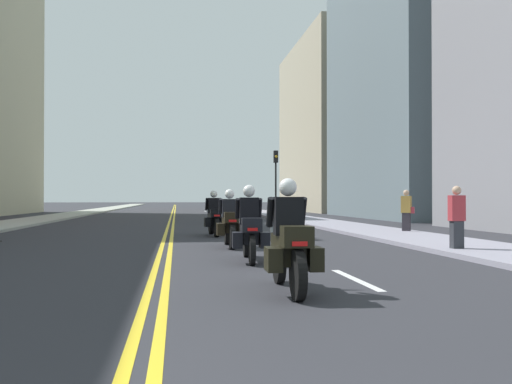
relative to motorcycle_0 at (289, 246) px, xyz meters
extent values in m
plane|color=#2A2B30|center=(-1.87, 41.08, -0.67)|extent=(264.00, 264.00, 0.00)
cube|color=#9FA295|center=(-9.74, 41.08, -0.61)|extent=(2.88, 144.00, 0.12)
cube|color=gray|center=(6.00, 41.08, -0.61)|extent=(2.88, 144.00, 0.12)
cube|color=yellow|center=(-1.99, 41.08, -0.66)|extent=(0.12, 132.00, 0.01)
cube|color=yellow|center=(-1.75, 41.08, -0.66)|extent=(0.12, 132.00, 0.01)
cube|color=silver|center=(1.34, 1.08, -0.66)|extent=(0.14, 2.40, 0.01)
cube|color=silver|center=(1.34, 7.08, -0.66)|extent=(0.14, 2.40, 0.01)
cube|color=silver|center=(1.34, 13.08, -0.66)|extent=(0.14, 2.40, 0.01)
cube|color=silver|center=(1.34, 19.08, -0.66)|extent=(0.14, 2.40, 0.01)
cube|color=silver|center=(1.34, 25.08, -0.66)|extent=(0.14, 2.40, 0.01)
cube|color=silver|center=(1.34, 31.08, -0.66)|extent=(0.14, 2.40, 0.01)
cube|color=silver|center=(1.34, 37.08, -0.66)|extent=(0.14, 2.40, 0.01)
cube|color=silver|center=(1.34, 43.08, -0.66)|extent=(0.14, 2.40, 0.01)
cube|color=silver|center=(1.34, 49.08, -0.66)|extent=(0.14, 2.40, 0.01)
cube|color=slate|center=(15.36, 28.50, 8.57)|extent=(9.21, 16.29, 18.46)
cube|color=#2D3847|center=(19.98, 28.50, 3.95)|extent=(0.04, 13.69, 0.90)
cube|color=#2D3847|center=(19.98, 28.50, 14.10)|extent=(0.04, 13.69, 0.90)
cube|color=tan|center=(15.50, 48.16, 8.09)|extent=(9.48, 19.52, 17.51)
cube|color=#2D3847|center=(20.26, 48.16, 3.71)|extent=(0.04, 16.40, 0.90)
cube|color=#2D3847|center=(20.26, 48.16, 6.92)|extent=(0.04, 16.40, 0.90)
cube|color=#2D3847|center=(20.26, 48.16, 10.13)|extent=(0.04, 16.40, 0.90)
cube|color=#2D3847|center=(20.26, 48.16, 13.34)|extent=(0.04, 16.40, 0.90)
cylinder|color=black|center=(0.02, 0.87, -0.33)|extent=(0.13, 0.68, 0.68)
cylinder|color=black|center=(-0.01, -0.64, -0.33)|extent=(0.13, 0.68, 0.68)
cube|color=silver|center=(0.02, 0.87, 0.03)|extent=(0.15, 0.32, 0.04)
cube|color=black|center=(0.00, 0.12, -0.05)|extent=(0.34, 1.15, 0.40)
cube|color=black|center=(-0.01, -0.56, 0.17)|extent=(0.41, 0.37, 0.28)
cube|color=red|center=(-0.02, -0.75, 0.09)|extent=(0.20, 0.03, 0.06)
cube|color=black|center=(-0.29, -0.33, -0.15)|extent=(0.21, 0.44, 0.32)
cube|color=black|center=(0.27, -0.34, -0.15)|extent=(0.21, 0.44, 0.32)
cube|color=#B2C1CC|center=(0.01, 0.60, 0.33)|extent=(0.36, 0.13, 0.36)
cube|color=black|center=(0.00, 0.07, 0.43)|extent=(0.41, 0.27, 0.55)
cylinder|color=black|center=(-0.24, 0.22, 0.48)|extent=(0.11, 0.28, 0.45)
cylinder|color=black|center=(0.24, 0.21, 0.48)|extent=(0.11, 0.28, 0.45)
sphere|color=white|center=(0.00, 0.10, 0.84)|extent=(0.26, 0.26, 0.26)
cylinder|color=black|center=(-0.01, 4.81, -0.36)|extent=(0.14, 0.62, 0.62)
cylinder|color=black|center=(-0.09, 3.22, -0.36)|extent=(0.14, 0.62, 0.62)
cube|color=silver|center=(-0.01, 4.81, -0.03)|extent=(0.16, 0.33, 0.04)
cube|color=black|center=(-0.05, 4.02, -0.08)|extent=(0.38, 1.23, 0.40)
cube|color=black|center=(-0.09, 3.30, 0.14)|extent=(0.42, 0.38, 0.28)
cube|color=red|center=(-0.10, 3.11, 0.06)|extent=(0.20, 0.04, 0.06)
cube|color=black|center=(-0.35, 3.55, -0.18)|extent=(0.22, 0.45, 0.32)
cube|color=black|center=(0.20, 3.52, -0.18)|extent=(0.22, 0.45, 0.32)
cube|color=#B2C1CC|center=(-0.02, 4.53, 0.30)|extent=(0.37, 0.14, 0.36)
cube|color=black|center=(-0.05, 3.97, 0.41)|extent=(0.41, 0.28, 0.57)
cylinder|color=black|center=(-0.29, 4.13, 0.46)|extent=(0.11, 0.29, 0.45)
cylinder|color=black|center=(0.19, 4.10, 0.46)|extent=(0.11, 0.29, 0.45)
sphere|color=white|center=(-0.05, 4.00, 0.83)|extent=(0.26, 0.26, 0.26)
cylinder|color=black|center=(-0.14, 8.23, -0.33)|extent=(0.13, 0.68, 0.68)
cylinder|color=black|center=(-0.15, 6.65, -0.33)|extent=(0.13, 0.68, 0.68)
cube|color=silver|center=(-0.14, 8.23, 0.03)|extent=(0.14, 0.32, 0.04)
cube|color=black|center=(-0.14, 7.44, -0.05)|extent=(0.32, 1.20, 0.40)
cube|color=black|center=(-0.15, 6.73, 0.17)|extent=(0.40, 0.36, 0.28)
cube|color=red|center=(-0.15, 6.54, 0.09)|extent=(0.20, 0.03, 0.06)
cube|color=black|center=(-0.42, 6.97, -0.15)|extent=(0.20, 0.44, 0.32)
cube|color=black|center=(0.14, 6.97, -0.15)|extent=(0.20, 0.44, 0.32)
cube|color=#B2C1CC|center=(-0.14, 7.94, 0.33)|extent=(0.36, 0.12, 0.36)
cube|color=black|center=(-0.14, 7.39, 0.40)|extent=(0.40, 0.26, 0.50)
cylinder|color=black|center=(-0.38, 7.54, 0.45)|extent=(0.10, 0.28, 0.45)
cylinder|color=black|center=(0.10, 7.54, 0.45)|extent=(0.10, 0.28, 0.45)
sphere|color=white|center=(-0.14, 7.42, 0.80)|extent=(0.26, 0.26, 0.26)
cylinder|color=black|center=(-0.31, 12.92, -0.34)|extent=(0.18, 0.66, 0.66)
cylinder|color=black|center=(-0.22, 11.32, -0.34)|extent=(0.18, 0.66, 0.66)
cube|color=silver|center=(-0.31, 12.92, 0.01)|extent=(0.16, 0.33, 0.04)
cube|color=black|center=(-0.26, 12.12, -0.06)|extent=(0.39, 1.24, 0.40)
cube|color=black|center=(-0.22, 11.40, 0.16)|extent=(0.42, 0.38, 0.28)
cube|color=red|center=(-0.21, 11.21, 0.08)|extent=(0.20, 0.04, 0.06)
cube|color=black|center=(-0.52, 11.62, -0.16)|extent=(0.22, 0.45, 0.32)
cube|color=black|center=(0.04, 11.65, -0.16)|extent=(0.22, 0.45, 0.32)
cube|color=#B2C1CC|center=(-0.29, 12.63, 0.32)|extent=(0.37, 0.14, 0.36)
cube|color=black|center=(-0.26, 12.07, 0.42)|extent=(0.41, 0.28, 0.55)
cylinder|color=black|center=(-0.51, 12.21, 0.47)|extent=(0.12, 0.29, 0.45)
cylinder|color=black|center=(-0.03, 12.23, 0.47)|extent=(0.12, 0.29, 0.45)
sphere|color=white|center=(-0.26, 12.10, 0.83)|extent=(0.26, 0.26, 0.26)
cylinder|color=black|center=(4.96, 28.44, 1.21)|extent=(0.12, 0.12, 3.76)
cube|color=black|center=(4.96, 28.44, 3.45)|extent=(0.28, 0.28, 0.80)
sphere|color=yellow|center=(4.96, 28.29, 3.45)|extent=(0.18, 0.18, 0.18)
cube|color=#2A2D32|center=(5.20, 4.94, -0.27)|extent=(0.29, 0.21, 0.79)
cube|color=#AA3138|center=(5.20, 4.94, 0.44)|extent=(0.37, 0.23, 0.63)
sphere|color=tan|center=(5.20, 4.94, 0.87)|extent=(0.22, 0.22, 0.22)
cube|color=#2B272E|center=(6.93, 11.93, -0.27)|extent=(0.34, 0.33, 0.80)
cube|color=#A67F37|center=(6.93, 11.93, 0.45)|extent=(0.42, 0.40, 0.63)
sphere|color=tan|center=(6.93, 11.93, 0.88)|extent=(0.22, 0.22, 0.22)
cube|color=#AA313E|center=(7.11, 11.79, 0.23)|extent=(0.19, 0.18, 0.24)
camera|label=1|loc=(-1.59, -7.70, 0.68)|focal=38.73mm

